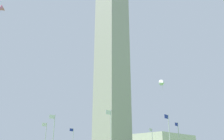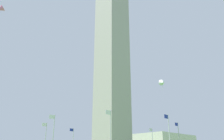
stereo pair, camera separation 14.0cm
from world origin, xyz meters
The scene contains 6 objects.
obelisk_monument centered at (0.00, 0.00, 26.34)m, with size 5.79×5.79×52.67m.
flagpole_n centered at (13.50, 0.00, 4.84)m, with size 1.12×0.14×8.89m.
flagpole_ne centered at (9.56, 9.51, 4.84)m, with size 1.12×0.14×8.89m.
flagpole_e centered at (0.05, 13.44, 4.84)m, with size 1.12×0.14×8.89m.
kite_pink_delta centered at (23.13, -6.56, 28.50)m, with size 2.00×1.89×2.51m.
kite_white_delta centered at (-0.34, 12.59, 14.72)m, with size 1.58×1.60×2.11m.
Camera 1 is at (34.90, 35.81, 1.82)m, focal length 38.57 mm.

